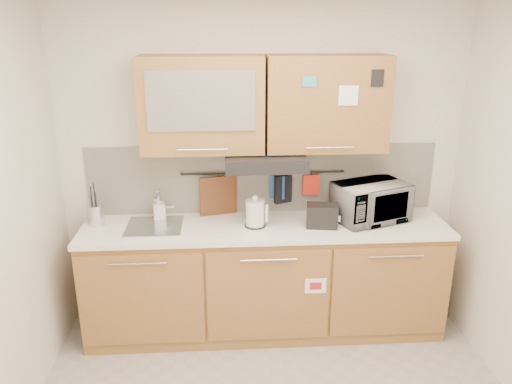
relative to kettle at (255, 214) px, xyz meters
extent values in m
plane|color=silver|center=(0.08, 0.33, 0.28)|extent=(3.20, 0.00, 3.20)
cube|color=#A07138|center=(0.08, 0.03, -0.58)|extent=(2.80, 0.60, 0.88)
cube|color=black|center=(0.08, 0.03, -0.97)|extent=(2.80, 0.54, 0.10)
cube|color=#9B6837|center=(-0.85, -0.28, -0.55)|extent=(0.91, 0.02, 0.74)
cylinder|color=silver|center=(-0.85, -0.30, -0.24)|extent=(0.41, 0.01, 0.01)
cube|color=#9B6837|center=(0.08, -0.28, -0.55)|extent=(0.91, 0.02, 0.74)
cylinder|color=silver|center=(0.08, -0.30, -0.24)|extent=(0.41, 0.01, 0.01)
cube|color=#9B6837|center=(1.01, -0.28, -0.55)|extent=(0.91, 0.02, 0.74)
cylinder|color=silver|center=(1.01, -0.30, -0.24)|extent=(0.41, 0.01, 0.01)
cube|color=white|center=(0.08, 0.02, -0.12)|extent=(2.82, 0.62, 0.04)
cube|color=silver|center=(0.08, 0.32, 0.18)|extent=(2.80, 0.02, 0.56)
cube|color=#A07138|center=(-0.38, 0.16, 0.81)|extent=(0.90, 0.35, 0.70)
cube|color=silver|center=(-0.38, -0.03, 0.86)|extent=(0.76, 0.02, 0.42)
cube|color=#9B6837|center=(0.54, 0.16, 0.81)|extent=(0.90, 0.35, 0.70)
cube|color=white|center=(0.66, -0.02, 0.89)|extent=(0.14, 0.00, 0.14)
cube|color=black|center=(0.08, 0.08, 0.40)|extent=(0.60, 0.46, 0.10)
cube|color=silver|center=(-0.77, 0.03, -0.10)|extent=(0.42, 0.40, 0.03)
cylinder|color=silver|center=(-0.75, 0.19, 0.02)|extent=(0.03, 0.03, 0.24)
cylinder|color=silver|center=(-0.75, 0.11, 0.12)|extent=(0.02, 0.18, 0.02)
cylinder|color=black|center=(0.08, 0.28, 0.24)|extent=(1.30, 0.02, 0.02)
cylinder|color=silver|center=(-1.22, 0.11, -0.02)|extent=(0.17, 0.17, 0.16)
cylinder|color=black|center=(-1.24, 0.12, 0.05)|extent=(0.01, 0.01, 0.31)
cylinder|color=black|center=(-1.20, 0.09, 0.04)|extent=(0.01, 0.01, 0.27)
cylinder|color=black|center=(-1.22, 0.13, 0.06)|extent=(0.01, 0.01, 0.33)
cylinder|color=black|center=(-1.24, 0.09, 0.02)|extent=(0.01, 0.01, 0.24)
cylinder|color=silver|center=(0.00, 0.00, 0.00)|extent=(0.17, 0.17, 0.21)
sphere|color=silver|center=(0.00, 0.00, 0.13)|extent=(0.05, 0.05, 0.05)
cube|color=silver|center=(0.09, -0.02, 0.01)|extent=(0.02, 0.03, 0.13)
cylinder|color=black|center=(0.00, 0.00, -0.09)|extent=(0.16, 0.16, 0.01)
cube|color=black|center=(0.51, -0.04, -0.01)|extent=(0.25, 0.18, 0.18)
cube|color=black|center=(0.46, -0.03, 0.07)|extent=(0.08, 0.11, 0.01)
cube|color=black|center=(0.55, -0.05, 0.07)|extent=(0.08, 0.11, 0.01)
imported|color=#999999|center=(0.91, 0.07, 0.05)|extent=(0.64, 0.54, 0.30)
imported|color=#999999|center=(-0.75, 0.19, 0.00)|extent=(0.11, 0.11, 0.20)
cube|color=brown|center=(-0.28, 0.27, 0.03)|extent=(0.30, 0.09, 0.37)
cube|color=#214A99|center=(0.20, 0.27, 0.12)|extent=(0.12, 0.06, 0.19)
cube|color=black|center=(0.24, 0.27, 0.11)|extent=(0.15, 0.10, 0.23)
cube|color=red|center=(0.47, 0.27, 0.14)|extent=(0.14, 0.03, 0.17)
camera|label=1|loc=(-0.22, -3.53, 1.38)|focal=35.00mm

